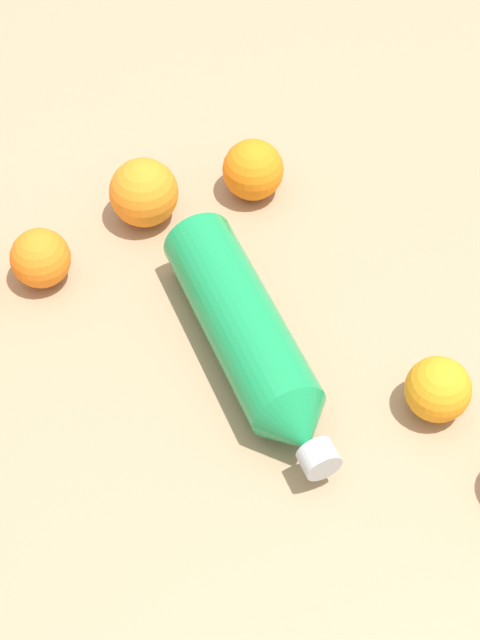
# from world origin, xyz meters

# --- Properties ---
(ground_plane) EXTENTS (2.40, 2.40, 0.00)m
(ground_plane) POSITION_xyz_m (0.00, 0.00, 0.00)
(ground_plane) COLOR #9E7F60
(water_bottle) EXTENTS (0.31, 0.12, 0.08)m
(water_bottle) POSITION_xyz_m (-0.02, -0.03, 0.04)
(water_bottle) COLOR #198C4C
(water_bottle) RESTS_ON ground_plane
(orange_0) EXTENTS (0.07, 0.07, 0.07)m
(orange_0) POSITION_xyz_m (-0.18, -0.22, 0.03)
(orange_0) COLOR orange
(orange_0) RESTS_ON ground_plane
(orange_2) EXTENTS (0.08, 0.08, 0.08)m
(orange_2) POSITION_xyz_m (-0.24, -0.09, 0.04)
(orange_2) COLOR orange
(orange_2) RESTS_ON ground_plane
(orange_3) EXTENTS (0.07, 0.07, 0.07)m
(orange_3) POSITION_xyz_m (-0.25, 0.04, 0.04)
(orange_3) COLOR orange
(orange_3) RESTS_ON ground_plane
(orange_4) EXTENTS (0.06, 0.06, 0.06)m
(orange_4) POSITION_xyz_m (0.08, 0.13, 0.03)
(orange_4) COLOR orange
(orange_4) RESTS_ON ground_plane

